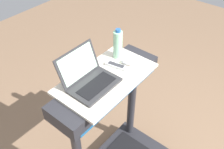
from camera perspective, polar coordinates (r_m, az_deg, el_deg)
name	(u,v)px	position (r m, az deg, el deg)	size (l,w,h in m)	color
desk_board	(106,78)	(1.72, -1.29, -0.84)	(0.70, 0.40, 0.02)	beige
laptop	(89,78)	(1.64, -5.19, -0.87)	(0.33, 0.29, 0.22)	#2D2D30
computer_mouse	(128,62)	(1.82, 3.68, 2.87)	(0.06, 0.10, 0.03)	#B2B2B7
water_bottle	(118,44)	(1.83, 1.33, 6.88)	(0.07, 0.07, 0.24)	#9EDBB2
tv_remote	(116,66)	(1.79, 0.95, 2.01)	(0.07, 0.17, 0.02)	silver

